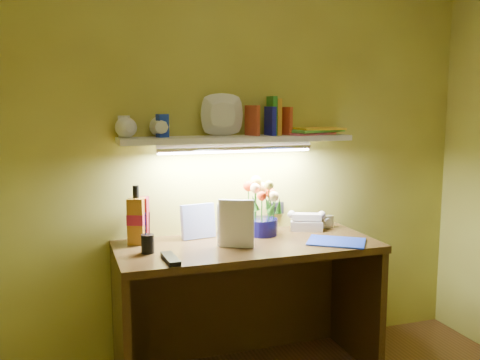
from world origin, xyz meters
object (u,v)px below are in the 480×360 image
(flower_bouquet, at_px, (262,207))
(telephone, at_px, (307,220))
(desk, at_px, (247,310))
(desk_clock, at_px, (327,222))
(whisky_bottle, at_px, (136,215))

(flower_bouquet, distance_m, telephone, 0.32)
(flower_bouquet, bearing_deg, desk, -132.27)
(desk, relative_size, telephone, 7.47)
(desk, distance_m, desk_clock, 0.73)
(flower_bouquet, distance_m, desk_clock, 0.46)
(desk, bearing_deg, desk_clock, 18.33)
(desk, bearing_deg, whisky_bottle, 162.39)
(whisky_bottle, bearing_deg, telephone, 0.57)
(desk_clock, relative_size, whisky_bottle, 0.23)
(telephone, distance_m, desk_clock, 0.14)
(telephone, distance_m, whisky_bottle, 1.01)
(telephone, bearing_deg, whisky_bottle, -155.83)
(telephone, bearing_deg, desk_clock, 24.65)
(flower_bouquet, distance_m, whisky_bottle, 0.70)
(flower_bouquet, relative_size, whisky_bottle, 1.02)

